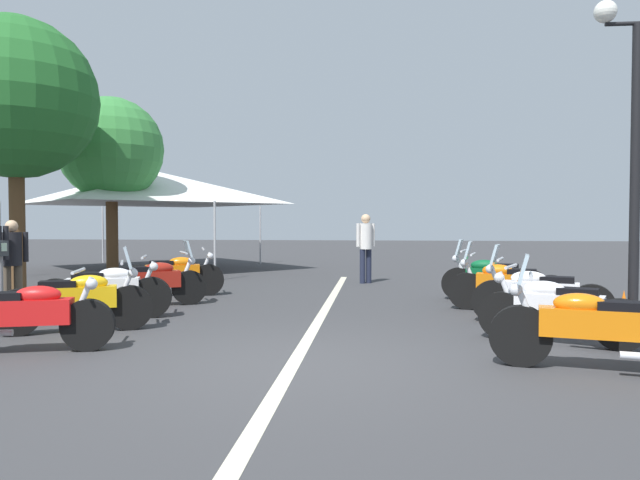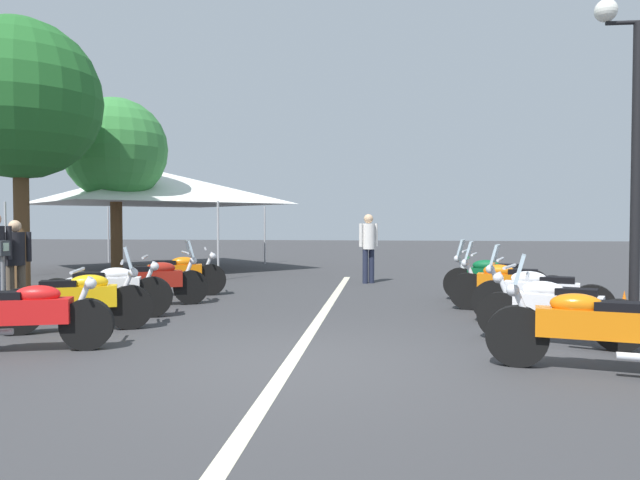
% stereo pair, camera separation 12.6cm
% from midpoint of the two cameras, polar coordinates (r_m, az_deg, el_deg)
% --- Properties ---
extents(ground_plane, '(80.00, 80.00, 0.00)m').
position_cam_midpoint_polar(ground_plane, '(6.55, -3.26, -12.10)').
color(ground_plane, '#38383A').
extents(lane_centre_stripe, '(13.12, 0.16, 0.01)m').
position_cam_midpoint_polar(lane_centre_stripe, '(9.87, -0.18, -7.31)').
color(lane_centre_stripe, beige).
rests_on(lane_centre_stripe, ground_plane).
extents(motorcycle_left_row_0, '(0.84, 2.06, 1.00)m').
position_cam_midpoint_polar(motorcycle_left_row_0, '(7.88, -27.29, -6.55)').
color(motorcycle_left_row_0, black).
rests_on(motorcycle_left_row_0, ground_plane).
extents(motorcycle_left_row_1, '(1.03, 1.99, 1.21)m').
position_cam_midpoint_polar(motorcycle_left_row_1, '(8.99, -22.94, -5.37)').
color(motorcycle_left_row_1, black).
rests_on(motorcycle_left_row_1, ground_plane).
extents(motorcycle_left_row_2, '(0.86, 2.08, 1.01)m').
position_cam_midpoint_polar(motorcycle_left_row_2, '(10.04, -20.61, -4.61)').
color(motorcycle_left_row_2, black).
rests_on(motorcycle_left_row_2, ground_plane).
extents(motorcycle_left_row_3, '(1.16, 1.90, 1.21)m').
position_cam_midpoint_polar(motorcycle_left_row_3, '(11.20, -16.47, -3.88)').
color(motorcycle_left_row_3, black).
rests_on(motorcycle_left_row_3, ground_plane).
extents(motorcycle_left_row_4, '(0.90, 2.05, 1.01)m').
position_cam_midpoint_polar(motorcycle_left_row_4, '(12.59, -14.37, -3.25)').
color(motorcycle_left_row_4, black).
rests_on(motorcycle_left_row_4, ground_plane).
extents(motorcycle_right_row_0, '(0.85, 2.16, 1.22)m').
position_cam_midpoint_polar(motorcycle_right_row_0, '(6.78, 24.72, -7.69)').
color(motorcycle_right_row_0, black).
rests_on(motorcycle_right_row_0, ground_plane).
extents(motorcycle_right_row_1, '(1.03, 1.91, 1.00)m').
position_cam_midpoint_polar(motorcycle_right_row_1, '(8.07, 21.71, -6.27)').
color(motorcycle_right_row_1, black).
rests_on(motorcycle_right_row_1, ground_plane).
extents(motorcycle_right_row_2, '(0.91, 2.00, 1.22)m').
position_cam_midpoint_polar(motorcycle_right_row_2, '(9.45, 20.22, -4.98)').
color(motorcycle_right_row_2, black).
rests_on(motorcycle_right_row_2, ground_plane).
extents(motorcycle_right_row_3, '(0.85, 2.03, 1.22)m').
position_cam_midpoint_polar(motorcycle_right_row_3, '(10.67, 17.41, -4.16)').
color(motorcycle_right_row_3, black).
rests_on(motorcycle_right_row_3, ground_plane).
extents(motorcycle_right_row_4, '(0.86, 1.98, 1.21)m').
position_cam_midpoint_polar(motorcycle_right_row_4, '(11.94, 16.14, -3.53)').
color(motorcycle_right_row_4, black).
rests_on(motorcycle_right_row_4, ground_plane).
extents(street_lamp_twin_globe, '(0.32, 1.22, 4.75)m').
position_cam_midpoint_polar(street_lamp_twin_globe, '(9.71, 28.15, 11.60)').
color(street_lamp_twin_globe, black).
rests_on(street_lamp_twin_globe, ground_plane).
extents(parking_meter, '(0.20, 0.15, 1.29)m').
position_cam_midpoint_polar(parking_meter, '(9.70, -29.02, -2.39)').
color(parking_meter, slate).
rests_on(parking_meter, ground_plane).
extents(traffic_cone_0, '(0.36, 0.36, 0.61)m').
position_cam_midpoint_polar(traffic_cone_0, '(9.22, 27.15, -6.36)').
color(traffic_cone_0, orange).
rests_on(traffic_cone_0, ground_plane).
extents(bystander_2, '(0.32, 0.46, 1.74)m').
position_cam_midpoint_polar(bystander_2, '(14.75, 4.23, -0.25)').
color(bystander_2, '#1E2338').
rests_on(bystander_2, ground_plane).
extents(bystander_3, '(0.39, 0.42, 1.59)m').
position_cam_midpoint_polar(bystander_3, '(11.69, -28.10, -1.54)').
color(bystander_3, brown).
rests_on(bystander_3, ground_plane).
extents(roadside_tree_0, '(3.45, 3.45, 5.93)m').
position_cam_midpoint_polar(roadside_tree_0, '(14.45, -27.83, 12.08)').
color(roadside_tree_0, brown).
rests_on(roadside_tree_0, ground_plane).
extents(roadside_tree_1, '(2.82, 2.82, 4.94)m').
position_cam_midpoint_polar(roadside_tree_1, '(17.13, -19.91, 8.25)').
color(roadside_tree_1, brown).
rests_on(roadside_tree_1, ground_plane).
extents(event_tent, '(6.66, 6.66, 3.20)m').
position_cam_midpoint_polar(event_tent, '(19.42, -16.58, 4.98)').
color(event_tent, white).
rests_on(event_tent, ground_plane).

